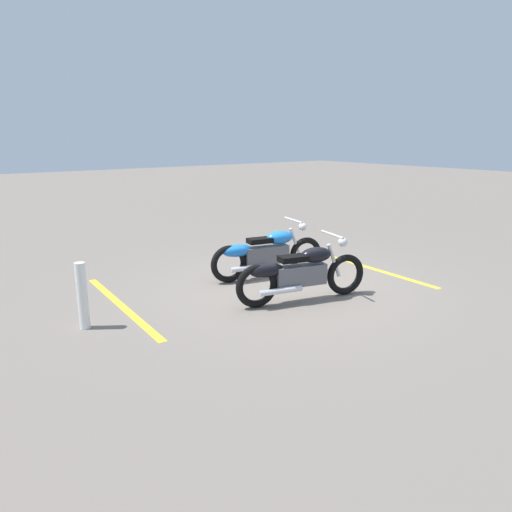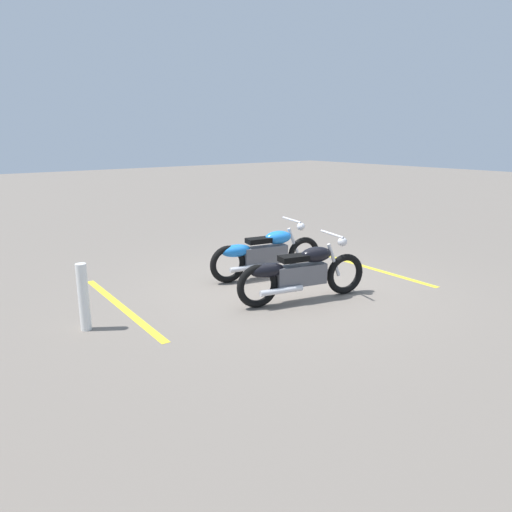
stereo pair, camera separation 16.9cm
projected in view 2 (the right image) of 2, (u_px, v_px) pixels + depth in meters
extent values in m
plane|color=slate|center=(290.00, 286.00, 8.25)|extent=(60.00, 60.00, 0.00)
torus|color=black|center=(304.00, 255.00, 9.03)|extent=(0.68, 0.24, 0.67)
torus|color=black|center=(228.00, 264.00, 8.36)|extent=(0.68, 0.24, 0.67)
cube|color=#59595E|center=(265.00, 255.00, 8.65)|extent=(0.87, 0.39, 0.32)
ellipsoid|color=blue|center=(278.00, 237.00, 8.69)|extent=(0.57, 0.38, 0.24)
ellipsoid|color=blue|center=(236.00, 251.00, 8.37)|extent=(0.60, 0.35, 0.22)
cube|color=black|center=(259.00, 241.00, 8.53)|extent=(0.48, 0.32, 0.09)
cylinder|color=silver|center=(294.00, 242.00, 8.87)|extent=(0.27, 0.11, 0.56)
cylinder|color=silver|center=(292.00, 220.00, 8.74)|extent=(0.16, 0.61, 0.04)
sphere|color=silver|center=(301.00, 227.00, 8.86)|extent=(0.15, 0.15, 0.15)
cylinder|color=silver|center=(248.00, 268.00, 8.40)|extent=(0.70, 0.23, 0.09)
torus|color=black|center=(345.00, 274.00, 7.76)|extent=(0.68, 0.27, 0.67)
torus|color=black|center=(258.00, 286.00, 7.14)|extent=(0.68, 0.27, 0.67)
cube|color=#59595E|center=(300.00, 275.00, 7.41)|extent=(0.87, 0.42, 0.32)
ellipsoid|color=black|center=(316.00, 254.00, 7.45)|extent=(0.57, 0.40, 0.24)
ellipsoid|color=black|center=(267.00, 270.00, 7.15)|extent=(0.60, 0.37, 0.22)
cube|color=black|center=(293.00, 258.00, 7.29)|extent=(0.48, 0.34, 0.09)
cylinder|color=silver|center=(334.00, 260.00, 7.61)|extent=(0.27, 0.12, 0.56)
cylinder|color=silver|center=(332.00, 234.00, 7.48)|extent=(0.18, 0.61, 0.04)
sphere|color=silver|center=(342.00, 242.00, 7.60)|extent=(0.15, 0.15, 0.15)
cylinder|color=silver|center=(282.00, 291.00, 7.17)|extent=(0.70, 0.26, 0.09)
cylinder|color=white|center=(84.00, 297.00, 6.28)|extent=(0.14, 0.14, 0.91)
cube|color=yellow|center=(367.00, 267.00, 9.42)|extent=(0.29, 3.20, 0.01)
cube|color=yellow|center=(121.00, 307.00, 7.24)|extent=(0.29, 3.20, 0.01)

